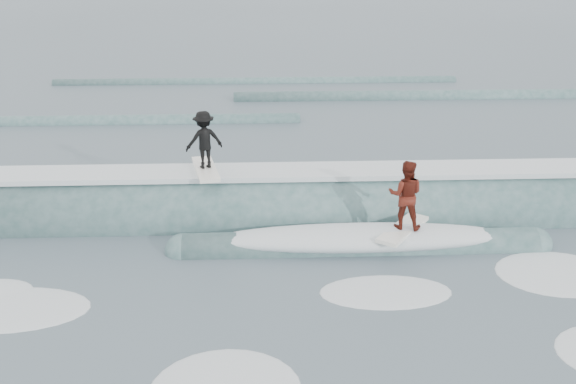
{
  "coord_description": "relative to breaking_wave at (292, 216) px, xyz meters",
  "views": [
    {
      "loc": [
        -0.66,
        -12.93,
        7.35
      ],
      "look_at": [
        0.0,
        2.87,
        1.1
      ],
      "focal_mm": 40.0,
      "sensor_mm": 36.0,
      "label": 1
    }
  ],
  "objects": [
    {
      "name": "surfer_black",
      "position": [
        -2.4,
        0.19,
        2.15
      ],
      "size": [
        1.17,
        2.07,
        1.69
      ],
      "color": "white",
      "rests_on": "ground"
    },
    {
      "name": "breaking_wave",
      "position": [
        0.0,
        0.0,
        0.0
      ],
      "size": [
        23.72,
        4.09,
        2.62
      ],
      "color": "#365C5B",
      "rests_on": "ground"
    },
    {
      "name": "far_swells",
      "position": [
        0.18,
        13.98,
        -0.03
      ],
      "size": [
        41.0,
        8.65,
        0.8
      ],
      "color": "#365C5B",
      "rests_on": "ground"
    },
    {
      "name": "surfer_red",
      "position": [
        2.71,
        -2.01,
        1.33
      ],
      "size": [
        1.63,
        1.93,
        1.87
      ],
      "color": "white",
      "rests_on": "ground"
    },
    {
      "name": "whitewater",
      "position": [
        0.17,
        -5.13,
        -0.03
      ],
      "size": [
        15.43,
        5.88,
        0.1
      ],
      "color": "white",
      "rests_on": "ground"
    },
    {
      "name": "ground",
      "position": [
        -0.15,
        -3.68,
        -0.03
      ],
      "size": [
        160.0,
        160.0,
        0.0
      ],
      "primitive_type": "plane",
      "color": "#384A51",
      "rests_on": "ground"
    }
  ]
}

